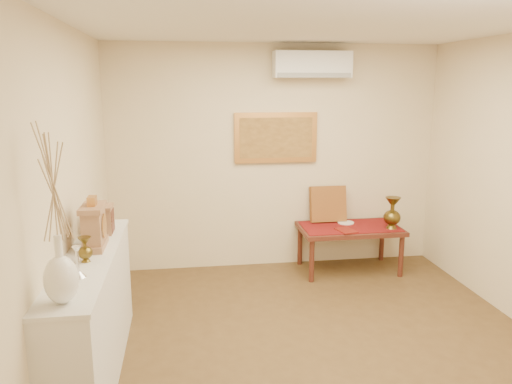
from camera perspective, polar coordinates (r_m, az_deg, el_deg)
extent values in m
plane|color=brown|center=(4.43, 7.67, -18.10)|extent=(4.50, 4.50, 0.00)
plane|color=silver|center=(3.86, 8.87, 19.13)|extent=(4.50, 4.50, 0.00)
cube|color=beige|center=(6.08, 2.22, 3.91)|extent=(4.00, 0.02, 2.70)
cube|color=beige|center=(3.87, -21.48, -1.74)|extent=(0.02, 4.50, 2.70)
cube|color=maroon|center=(6.11, 10.67, -3.89)|extent=(1.14, 0.59, 0.01)
cylinder|color=white|center=(6.23, 10.23, -3.47)|extent=(0.20, 0.20, 0.01)
cube|color=maroon|center=(5.91, 10.26, -4.33)|extent=(0.24, 0.29, 0.01)
cube|color=maroon|center=(6.23, 8.22, -1.35)|extent=(0.44, 0.19, 0.45)
cube|color=silver|center=(4.12, -18.08, -13.56)|extent=(0.35, 2.00, 0.95)
cube|color=silver|center=(3.94, -18.55, -7.12)|extent=(0.37, 2.02, 0.03)
cube|color=#A07352|center=(4.10, -17.91, -5.74)|extent=(0.16, 0.36, 0.05)
cube|color=#A07352|center=(4.06, -18.05, -3.72)|extent=(0.14, 0.30, 0.25)
cylinder|color=beige|center=(4.04, -17.00, -3.70)|extent=(0.01, 0.17, 0.17)
cylinder|color=#BE803C|center=(4.04, -16.93, -3.70)|extent=(0.01, 0.19, 0.19)
cube|color=#A07352|center=(4.02, -18.19, -1.73)|extent=(0.17, 0.34, 0.04)
cube|color=#BE803C|center=(4.01, -18.24, -0.97)|extent=(0.06, 0.11, 0.07)
cube|color=#A07352|center=(4.44, -17.04, -3.17)|extent=(0.15, 0.20, 0.22)
cube|color=#532318|center=(4.44, -16.01, -3.77)|extent=(0.01, 0.17, 0.09)
cube|color=#532318|center=(4.42, -16.09, -2.52)|extent=(0.01, 0.17, 0.09)
cube|color=#A07352|center=(4.41, -17.13, -1.64)|extent=(0.16, 0.21, 0.02)
cube|color=#532318|center=(6.12, 10.66, -4.15)|extent=(1.20, 0.70, 0.05)
cylinder|color=#532318|center=(5.79, 6.38, -7.83)|extent=(0.06, 0.06, 0.50)
cylinder|color=#532318|center=(6.14, 16.25, -7.07)|extent=(0.06, 0.06, 0.50)
cylinder|color=#532318|center=(6.32, 5.05, -6.06)|extent=(0.06, 0.06, 0.50)
cylinder|color=#532318|center=(6.65, 14.19, -5.48)|extent=(0.06, 0.06, 0.50)
cube|color=#BE803C|center=(6.02, 2.28, 6.23)|extent=(1.00, 0.05, 0.60)
cube|color=#A27838|center=(6.00, 2.33, 6.20)|extent=(0.88, 0.01, 0.48)
cube|color=white|center=(5.98, 6.43, 14.28)|extent=(0.90, 0.24, 0.30)
cube|color=gray|center=(5.86, 6.71, 13.14)|extent=(0.86, 0.02, 0.05)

